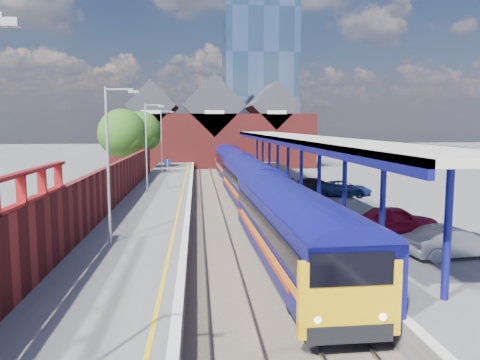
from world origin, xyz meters
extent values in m
plane|color=#5B5B5E|center=(0.00, 30.00, 0.00)|extent=(240.00, 240.00, 0.00)
cube|color=#473D33|center=(0.00, 20.00, 0.03)|extent=(6.00, 76.00, 0.06)
cube|color=slate|center=(-2.22, 20.00, 0.12)|extent=(0.07, 76.00, 0.14)
cube|color=slate|center=(-0.78, 20.00, 0.12)|extent=(0.07, 76.00, 0.14)
cube|color=slate|center=(0.78, 20.00, 0.12)|extent=(0.07, 76.00, 0.14)
cube|color=slate|center=(2.22, 20.00, 0.12)|extent=(0.07, 76.00, 0.14)
cube|color=#565659|center=(-5.50, 20.00, 0.50)|extent=(5.00, 76.00, 1.00)
cube|color=#565659|center=(6.00, 20.00, 0.50)|extent=(6.00, 76.00, 1.00)
cube|color=silver|center=(-3.15, 20.00, 1.02)|extent=(0.30, 76.00, 0.05)
cube|color=silver|center=(3.15, 20.00, 1.02)|extent=(0.30, 76.00, 0.05)
cube|color=yellow|center=(-3.75, 20.00, 1.01)|extent=(0.14, 76.00, 0.01)
cube|color=#0D0D5E|center=(1.50, 4.48, 1.90)|extent=(3.20, 16.07, 2.50)
cube|color=#0D0D5E|center=(1.50, 4.48, 3.15)|extent=(3.20, 16.07, 0.60)
cube|color=#0D0D5E|center=(1.50, 21.08, 1.90)|extent=(3.20, 16.07, 2.50)
cube|color=#0D0D5E|center=(1.50, 21.08, 3.15)|extent=(3.20, 16.07, 0.60)
cube|color=#0D0D5E|center=(1.50, 37.68, 1.90)|extent=(3.20, 16.07, 2.50)
cube|color=#0D0D5E|center=(1.50, 37.68, 3.15)|extent=(3.20, 16.07, 0.60)
cube|color=#0D0D5E|center=(1.50, 54.28, 1.90)|extent=(3.20, 16.07, 2.50)
cube|color=#0D0D5E|center=(1.50, 54.28, 3.15)|extent=(3.20, 16.07, 0.60)
cube|color=black|center=(0.08, 29.38, 2.35)|extent=(0.04, 60.54, 0.70)
cube|color=orange|center=(0.07, 29.38, 1.55)|extent=(0.03, 55.27, 0.30)
cube|color=#B0250B|center=(0.06, 29.38, 1.30)|extent=(0.03, 55.27, 0.30)
cube|color=#F2B20C|center=(1.50, -3.44, 1.70)|extent=(2.83, 0.37, 2.10)
cube|color=black|center=(1.50, -3.54, 2.55)|extent=(2.30, 0.22, 0.90)
cube|color=black|center=(1.50, -1.12, 0.30)|extent=(2.00, 2.40, 0.60)
cube|color=black|center=(1.50, 59.88, 0.30)|extent=(2.00, 2.40, 0.60)
cylinder|color=navy|center=(5.00, -2.00, 3.10)|extent=(0.24, 0.24, 4.20)
cylinder|color=navy|center=(5.00, 3.00, 3.10)|extent=(0.24, 0.24, 4.20)
cylinder|color=navy|center=(5.00, 8.00, 3.10)|extent=(0.24, 0.24, 4.20)
cylinder|color=navy|center=(5.00, 13.00, 3.10)|extent=(0.24, 0.24, 4.20)
cylinder|color=navy|center=(5.00, 18.00, 3.10)|extent=(0.24, 0.24, 4.20)
cylinder|color=navy|center=(5.00, 23.00, 3.10)|extent=(0.24, 0.24, 4.20)
cylinder|color=navy|center=(5.00, 28.00, 3.10)|extent=(0.24, 0.24, 4.20)
cylinder|color=navy|center=(5.00, 33.00, 3.10)|extent=(0.24, 0.24, 4.20)
cylinder|color=navy|center=(5.00, 38.00, 3.10)|extent=(0.24, 0.24, 4.20)
cylinder|color=navy|center=(5.00, 43.00, 3.10)|extent=(0.24, 0.24, 4.20)
cube|color=beige|center=(5.50, 22.00, 5.35)|extent=(4.50, 52.00, 0.25)
cube|color=navy|center=(3.35, 22.00, 5.20)|extent=(0.20, 52.00, 0.55)
cube|color=navy|center=(7.65, 22.00, 5.20)|extent=(0.20, 52.00, 0.55)
cube|color=#A5A8AA|center=(-5.30, -8.00, 7.80)|extent=(0.45, 0.18, 0.12)
cylinder|color=#A5A8AA|center=(-6.50, 6.00, 4.50)|extent=(0.12, 0.12, 7.00)
cube|color=#A5A8AA|center=(-5.90, 6.00, 7.90)|extent=(1.20, 0.08, 0.08)
cube|color=#A5A8AA|center=(-5.30, 6.00, 7.80)|extent=(0.45, 0.18, 0.12)
cylinder|color=#A5A8AA|center=(-6.50, 22.00, 4.50)|extent=(0.12, 0.12, 7.00)
cube|color=#A5A8AA|center=(-5.90, 22.00, 7.90)|extent=(1.20, 0.08, 0.08)
cube|color=#A5A8AA|center=(-5.30, 22.00, 7.80)|extent=(0.45, 0.18, 0.12)
cylinder|color=#A5A8AA|center=(-6.50, 38.00, 4.50)|extent=(0.12, 0.12, 7.00)
cube|color=#A5A8AA|center=(-5.90, 38.00, 7.90)|extent=(1.20, 0.08, 0.08)
cube|color=#A5A8AA|center=(-5.30, 38.00, 7.80)|extent=(0.45, 0.18, 0.12)
cylinder|color=#A5A8AA|center=(-5.00, 24.00, 2.25)|extent=(0.08, 0.08, 2.50)
cube|color=#0C194C|center=(-5.00, 24.00, 3.30)|extent=(0.55, 0.06, 0.35)
cube|color=maroon|center=(-8.10, 14.00, 2.40)|extent=(0.35, 50.00, 2.80)
cube|color=maroon|center=(-8.10, 0.00, 4.30)|extent=(0.30, 0.12, 1.00)
cube|color=maroon|center=(-8.10, 2.00, 4.30)|extent=(0.30, 0.12, 1.00)
cube|color=maroon|center=(-8.10, 4.00, 4.30)|extent=(0.30, 0.12, 1.00)
cube|color=maroon|center=(0.00, 58.00, 4.00)|extent=(30.00, 12.00, 8.00)
cube|color=#232328|center=(-9.00, 58.00, 9.20)|extent=(7.13, 12.00, 7.13)
cube|color=#232328|center=(0.00, 58.00, 9.20)|extent=(9.16, 12.00, 9.16)
cube|color=#232328|center=(9.00, 58.00, 9.20)|extent=(7.13, 12.00, 7.13)
cube|color=beige|center=(-9.00, 51.95, 8.20)|extent=(2.80, 0.15, 0.50)
cube|color=beige|center=(0.00, 51.95, 8.20)|extent=(2.80, 0.15, 0.50)
cube|color=beige|center=(9.00, 51.95, 8.20)|extent=(2.80, 0.15, 0.50)
cube|color=#435D73|center=(10.00, 80.00, 20.00)|extent=(14.00, 14.00, 40.00)
cylinder|color=#382314|center=(-10.50, 36.00, 2.00)|extent=(0.44, 0.44, 4.00)
sphere|color=#1B4412|center=(-10.50, 36.00, 5.50)|extent=(5.20, 5.20, 5.20)
sphere|color=#1B4412|center=(-9.70, 35.50, 4.80)|extent=(3.20, 3.20, 3.20)
cylinder|color=#382314|center=(-9.50, 44.00, 2.00)|extent=(0.44, 0.44, 4.00)
sphere|color=#1B4412|center=(-9.50, 44.00, 5.50)|extent=(5.20, 5.20, 5.20)
sphere|color=#1B4412|center=(-8.70, 43.50, 4.80)|extent=(3.20, 3.20, 3.20)
imported|color=maroon|center=(7.20, 6.64, 1.69)|extent=(4.12, 1.74, 1.39)
imported|color=#A0A1A5|center=(7.73, 2.37, 1.64)|extent=(4.04, 1.86, 1.28)
imported|color=black|center=(6.84, 20.78, 1.59)|extent=(4.31, 2.49, 1.18)
imported|color=navy|center=(8.44, 18.81, 1.58)|extent=(4.59, 3.21, 1.16)
camera|label=1|loc=(-2.54, -15.23, 6.33)|focal=35.00mm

